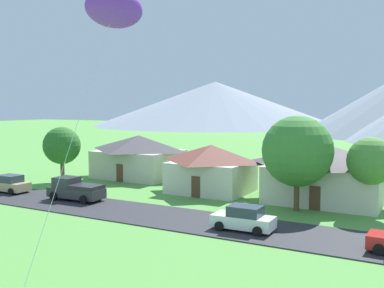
% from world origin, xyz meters
% --- Properties ---
extents(road_strip, '(160.00, 6.15, 0.08)m').
position_xyz_m(road_strip, '(0.00, 30.28, 0.04)').
color(road_strip, '#2D2D33').
rests_on(road_strip, ground).
extents(mountain_west_ridge, '(103.31, 103.31, 18.68)m').
position_xyz_m(mountain_west_ridge, '(-71.32, 175.63, 9.34)').
color(mountain_west_ridge, gray).
rests_on(mountain_west_ridge, ground).
extents(house_leftmost, '(9.82, 7.95, 4.99)m').
position_xyz_m(house_leftmost, '(-17.38, 44.99, 2.59)').
color(house_leftmost, beige).
rests_on(house_leftmost, ground).
extents(house_left_center, '(10.36, 8.02, 5.07)m').
position_xyz_m(house_left_center, '(5.03, 41.82, 2.62)').
color(house_left_center, beige).
rests_on(house_left_center, ground).
extents(house_rightmost, '(7.91, 6.84, 4.67)m').
position_xyz_m(house_rightmost, '(-5.84, 41.01, 2.42)').
color(house_rightmost, beige).
rests_on(house_rightmost, ground).
extents(tree_near_left, '(5.71, 5.71, 7.72)m').
position_xyz_m(tree_near_left, '(3.78, 37.21, 4.86)').
color(tree_near_left, brown).
rests_on(tree_near_left, ground).
extents(tree_left_of_center, '(3.67, 3.67, 6.11)m').
position_xyz_m(tree_left_of_center, '(9.18, 38.35, 4.24)').
color(tree_left_of_center, brown).
rests_on(tree_left_of_center, ground).
extents(tree_center, '(4.09, 4.09, 6.16)m').
position_xyz_m(tree_center, '(-22.70, 37.94, 4.09)').
color(tree_center, brown).
rests_on(tree_center, ground).
extents(parked_car_white_west_end, '(4.23, 2.15, 1.68)m').
position_xyz_m(parked_car_white_west_end, '(2.32, 29.62, 0.87)').
color(parked_car_white_west_end, white).
rests_on(parked_car_white_west_end, road_strip).
extents(parked_car_tan_mid_west, '(4.22, 2.11, 1.68)m').
position_xyz_m(parked_car_tan_mid_west, '(-22.85, 31.06, 0.87)').
color(parked_car_tan_mid_west, tan).
rests_on(parked_car_tan_mid_west, road_strip).
extents(pickup_truck_charcoal_east_side, '(5.27, 2.47, 1.99)m').
position_xyz_m(pickup_truck_charcoal_east_side, '(-14.65, 31.42, 1.06)').
color(pickup_truck_charcoal_east_side, '#333338').
rests_on(pickup_truck_charcoal_east_side, road_strip).
extents(kite_flyer_with_kite, '(2.34, 7.28, 13.85)m').
position_xyz_m(kite_flyer_with_kite, '(0.45, 18.33, 12.69)').
color(kite_flyer_with_kite, '#70604C').
rests_on(kite_flyer_with_kite, ground).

